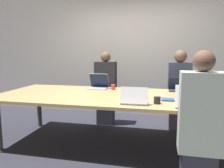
# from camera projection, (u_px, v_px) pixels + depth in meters

# --- Properties ---
(ground_plane) EXTENTS (24.00, 24.00, 0.00)m
(ground_plane) POSITION_uv_depth(u_px,v_px,m) (116.00, 145.00, 3.35)
(ground_plane) COLOR #2D2D38
(curtain_wall) EXTENTS (12.00, 0.06, 2.80)m
(curtain_wall) POSITION_uv_depth(u_px,v_px,m) (132.00, 53.00, 4.90)
(curtain_wall) COLOR beige
(curtain_wall) RESTS_ON ground_plane
(conference_table) EXTENTS (3.57, 1.44, 0.78)m
(conference_table) POSITION_uv_depth(u_px,v_px,m) (116.00, 99.00, 3.24)
(conference_table) COLOR tan
(conference_table) RESTS_ON ground_plane
(laptop_far_midleft) EXTENTS (0.33, 0.27, 0.26)m
(laptop_far_midleft) POSITION_uv_depth(u_px,v_px,m) (99.00, 84.00, 3.80)
(laptop_far_midleft) COLOR #B7B7BC
(laptop_far_midleft) RESTS_ON conference_table
(person_far_midleft) EXTENTS (0.40, 0.24, 1.42)m
(person_far_midleft) POSITION_uv_depth(u_px,v_px,m) (106.00, 90.00, 4.27)
(person_far_midleft) COLOR #2D2D38
(person_far_midleft) RESTS_ON ground_plane
(cup_far_midleft) EXTENTS (0.07, 0.07, 0.09)m
(cup_far_midleft) POSITION_uv_depth(u_px,v_px,m) (113.00, 87.00, 3.71)
(cup_far_midleft) COLOR red
(cup_far_midleft) RESTS_ON conference_table
(laptop_far_right) EXTENTS (0.37, 0.22, 0.22)m
(laptop_far_right) POSITION_uv_depth(u_px,v_px,m) (180.00, 87.00, 3.57)
(laptop_far_right) COLOR #333338
(laptop_far_right) RESTS_ON conference_table
(person_far_right) EXTENTS (0.40, 0.24, 1.45)m
(person_far_right) POSITION_uv_depth(u_px,v_px,m) (179.00, 91.00, 3.96)
(person_far_right) COLOR #2D2D38
(person_far_right) RESTS_ON ground_plane
(cup_far_right) EXTENTS (0.07, 0.07, 0.09)m
(cup_far_right) POSITION_uv_depth(u_px,v_px,m) (199.00, 89.00, 3.50)
(cup_far_right) COLOR red
(cup_far_right) RESTS_ON conference_table
(bottle_far_right) EXTENTS (0.07, 0.07, 0.21)m
(bottle_far_right) POSITION_uv_depth(u_px,v_px,m) (199.00, 88.00, 3.35)
(bottle_far_right) COLOR #ADD1E0
(bottle_far_right) RESTS_ON conference_table
(laptop_near_right) EXTENTS (0.32, 0.27, 0.26)m
(laptop_near_right) POSITION_uv_depth(u_px,v_px,m) (189.00, 101.00, 2.48)
(laptop_near_right) COLOR silver
(laptop_near_right) RESTS_ON conference_table
(person_near_right) EXTENTS (0.40, 0.24, 1.43)m
(person_near_right) POSITION_uv_depth(u_px,v_px,m) (200.00, 128.00, 2.09)
(person_near_right) COLOR #2D2D38
(person_near_right) RESTS_ON ground_plane
(laptop_near_midright) EXTENTS (0.34, 0.22, 0.21)m
(laptop_near_midright) POSITION_uv_depth(u_px,v_px,m) (134.00, 99.00, 2.66)
(laptop_near_midright) COLOR silver
(laptop_near_midright) RESTS_ON conference_table
(cup_near_midright) EXTENTS (0.08, 0.08, 0.09)m
(cup_near_midright) POSITION_uv_depth(u_px,v_px,m) (157.00, 100.00, 2.68)
(cup_near_midright) COLOR #232328
(cup_near_midright) RESTS_ON conference_table
(stapler) EXTENTS (0.12, 0.15, 0.05)m
(stapler) POSITION_uv_depth(u_px,v_px,m) (143.00, 97.00, 2.95)
(stapler) COLOR black
(stapler) RESTS_ON conference_table
(notebook) EXTENTS (0.17, 0.17, 0.02)m
(notebook) POSITION_uv_depth(u_px,v_px,m) (168.00, 100.00, 2.88)
(notebook) COLOR #2D4C8C
(notebook) RESTS_ON conference_table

